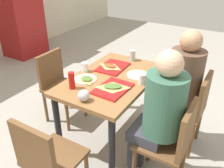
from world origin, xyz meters
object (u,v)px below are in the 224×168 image
object	(u,v)px
chair_near_right	(191,107)
pizza_slice_b	(110,66)
tray_red_near	(113,88)
condiment_bottle	(72,80)
chair_near_left	(173,141)
plastic_cup_a	(85,67)
paper_plate_near_edge	(138,75)
paper_plate_center	(85,79)
plastic_cup_b	(142,79)
pizza_slice_a	(113,87)
main_table	(112,87)
person_in_red	(159,111)
foil_bundle	(84,96)
pizza_slice_c	(87,79)
chair_far_side	(58,82)
person_in_brown_jacket	(181,81)
chair_left_end	(46,158)
tray_red_far	(113,67)
drink_fridge	(19,7)
soda_can	(132,55)

from	to	relation	value
chair_near_right	pizza_slice_b	bearing A→B (deg)	97.11
tray_red_near	condiment_bottle	world-z (taller)	condiment_bottle
chair_near_left	plastic_cup_a	world-z (taller)	plastic_cup_a
pizza_slice_b	paper_plate_near_edge	bearing A→B (deg)	-90.89
paper_plate_center	plastic_cup_b	size ratio (longest dim) A/B	2.20
pizza_slice_a	condiment_bottle	bearing A→B (deg)	118.67
main_table	chair_near_left	distance (m)	0.81
main_table	person_in_red	distance (m)	0.68
pizza_slice_b	foil_bundle	world-z (taller)	foil_bundle
pizza_slice_c	chair_far_side	bearing A→B (deg)	72.21
chair_far_side	plastic_cup_b	world-z (taller)	plastic_cup_b
person_in_brown_jacket	plastic_cup_b	world-z (taller)	person_in_brown_jacket
tray_red_near	paper_plate_near_edge	distance (m)	0.38
paper_plate_center	foil_bundle	xyz separation A→B (m)	(-0.32, -0.22, 0.05)
tray_red_near	paper_plate_center	bearing A→B (deg)	85.01
main_table	foil_bundle	world-z (taller)	foil_bundle
main_table	paper_plate_near_edge	xyz separation A→B (m)	(0.17, -0.20, 0.11)
person_in_red	pizza_slice_c	size ratio (longest dim) A/B	5.73
chair_left_end	paper_plate_center	size ratio (longest dim) A/B	3.89
tray_red_far	pizza_slice_c	size ratio (longest dim) A/B	1.63
paper_plate_near_edge	drink_fridge	bearing A→B (deg)	69.62
plastic_cup_a	drink_fridge	bearing A→B (deg)	62.30
chair_near_right	person_in_brown_jacket	xyz separation A→B (m)	(-0.00, 0.14, 0.25)
chair_near_left	person_in_red	size ratio (longest dim) A/B	0.68
paper_plate_center	pizza_slice_c	size ratio (longest dim) A/B	1.00
pizza_slice_c	chair_left_end	bearing A→B (deg)	-167.10
plastic_cup_b	pizza_slice_c	bearing A→B (deg)	113.52
tray_red_far	foil_bundle	bearing A→B (deg)	-169.49
main_table	tray_red_far	world-z (taller)	tray_red_far
plastic_cup_b	person_in_brown_jacket	bearing A→B (deg)	-49.15
chair_near_left	paper_plate_near_edge	xyz separation A→B (m)	(0.46, 0.55, 0.26)
soda_can	drink_fridge	xyz separation A→B (m)	(0.82, 2.83, 0.13)
chair_near_right	chair_left_end	bearing A→B (deg)	148.96
chair_near_right	chair_near_left	bearing A→B (deg)	180.00
chair_far_side	paper_plate_center	size ratio (longest dim) A/B	3.89
chair_far_side	condiment_bottle	distance (m)	0.74
person_in_brown_jacket	condiment_bottle	size ratio (longest dim) A/B	7.91
plastic_cup_b	condiment_bottle	size ratio (longest dim) A/B	0.62
main_table	drink_fridge	bearing A→B (deg)	65.40
pizza_slice_c	paper_plate_near_edge	bearing A→B (deg)	-46.75
plastic_cup_a	drink_fridge	xyz separation A→B (m)	(1.33, 2.54, 0.14)
soda_can	condiment_bottle	distance (m)	0.88
soda_can	foil_bundle	distance (m)	0.97
plastic_cup_a	paper_plate_near_edge	bearing A→B (deg)	-68.54
drink_fridge	pizza_slice_c	bearing A→B (deg)	-119.11
plastic_cup_b	plastic_cup_a	bearing A→B (deg)	95.28
tray_red_far	paper_plate_center	bearing A→B (deg)	166.25
soda_can	condiment_bottle	xyz separation A→B (m)	(-0.86, 0.18, 0.02)
foil_bundle	person_in_red	bearing A→B (deg)	-71.22
chair_near_left	chair_far_side	xyz separation A→B (m)	(0.29, 1.50, 0.00)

